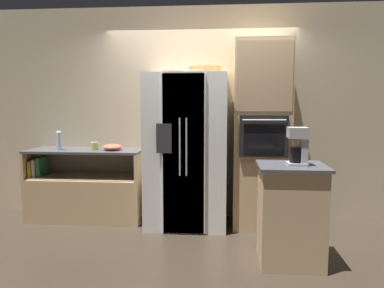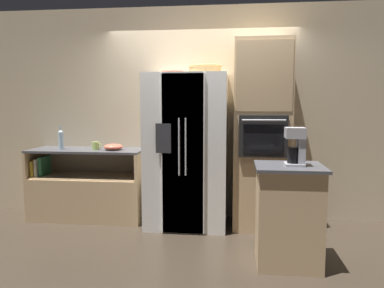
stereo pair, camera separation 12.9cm
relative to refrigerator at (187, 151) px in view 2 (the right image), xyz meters
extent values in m
plane|color=#382D23|center=(0.15, -0.03, -0.95)|extent=(20.00, 20.00, 0.00)
cube|color=beige|center=(0.15, 0.42, 0.45)|extent=(12.00, 0.06, 2.80)
cube|color=tan|center=(-1.35, 0.11, -0.66)|extent=(1.50, 0.57, 0.56)
cube|color=tan|center=(-1.35, 0.11, -0.37)|extent=(1.44, 0.52, 0.02)
cube|color=tan|center=(-2.08, 0.11, -0.21)|extent=(0.04, 0.57, 0.34)
cube|color=tan|center=(-0.62, 0.11, -0.21)|extent=(0.04, 0.57, 0.34)
cube|color=#4C4C51|center=(-1.35, 0.11, -0.03)|extent=(1.50, 0.57, 0.03)
cube|color=gold|center=(-2.02, 0.08, -0.26)|extent=(0.03, 0.37, 0.21)
cube|color=silver|center=(-1.98, 0.08, -0.25)|extent=(0.03, 0.33, 0.23)
cube|color=#337A4C|center=(-1.93, 0.08, -0.24)|extent=(0.05, 0.27, 0.25)
cube|color=white|center=(0.00, 0.01, 0.00)|extent=(0.99, 0.76, 1.89)
cube|color=white|center=(-0.01, -0.38, 0.00)|extent=(0.49, 0.02, 1.85)
cube|color=white|center=(0.01, -0.38, 0.00)|extent=(0.49, 0.02, 1.85)
cylinder|color=#B2B2B7|center=(-0.04, -0.40, 0.09)|extent=(0.02, 0.02, 0.66)
cylinder|color=#B2B2B7|center=(0.04, -0.40, 0.09)|extent=(0.02, 0.02, 0.66)
cube|color=#2D2D33|center=(-0.22, -0.39, 0.19)|extent=(0.18, 0.01, 0.34)
cube|color=tan|center=(0.91, 0.06, 0.20)|extent=(0.67, 0.66, 2.29)
cube|color=black|center=(0.91, -0.28, 0.21)|extent=(0.55, 0.04, 0.48)
cube|color=black|center=(0.91, -0.30, 0.18)|extent=(0.45, 0.01, 0.34)
cylinder|color=#B2B2B7|center=(0.91, -0.32, 0.40)|extent=(0.49, 0.02, 0.02)
cube|color=tan|center=(0.91, -0.27, 0.90)|extent=(0.63, 0.01, 0.80)
cube|color=tan|center=(1.11, -1.05, -0.48)|extent=(0.58, 0.54, 0.93)
cube|color=#4C4C51|center=(1.11, -1.05, 0.00)|extent=(0.64, 0.59, 0.03)
cylinder|color=tan|center=(0.22, 0.08, 0.99)|extent=(0.39, 0.39, 0.10)
torus|color=tan|center=(0.22, 0.08, 1.04)|extent=(0.42, 0.42, 0.03)
ellipsoid|color=#DB664C|center=(-0.18, -0.01, 0.97)|extent=(0.30, 0.30, 0.06)
cylinder|color=silver|center=(-1.67, 0.03, 0.10)|extent=(0.07, 0.07, 0.23)
cone|color=silver|center=(-1.67, 0.03, 0.23)|extent=(0.07, 0.07, 0.04)
cylinder|color=silver|center=(-1.67, 0.03, 0.28)|extent=(0.02, 0.02, 0.05)
cylinder|color=#B2D166|center=(-1.21, 0.07, 0.04)|extent=(0.09, 0.09, 0.10)
torus|color=#B2D166|center=(-1.17, 0.07, 0.04)|extent=(0.07, 0.01, 0.07)
ellipsoid|color=#DB664C|center=(-0.97, 0.07, 0.03)|extent=(0.25, 0.25, 0.08)
cube|color=#B2B2B7|center=(1.15, -1.07, 0.02)|extent=(0.18, 0.18, 0.02)
cylinder|color=black|center=(1.13, -1.07, 0.11)|extent=(0.11, 0.11, 0.15)
cube|color=#B2B2B7|center=(1.20, -1.07, 0.19)|extent=(0.06, 0.16, 0.36)
cube|color=#B2B2B7|center=(1.15, -1.07, 0.32)|extent=(0.18, 0.18, 0.10)
camera|label=1|loc=(0.48, -4.61, 0.59)|focal=35.00mm
camera|label=2|loc=(0.60, -4.59, 0.59)|focal=35.00mm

